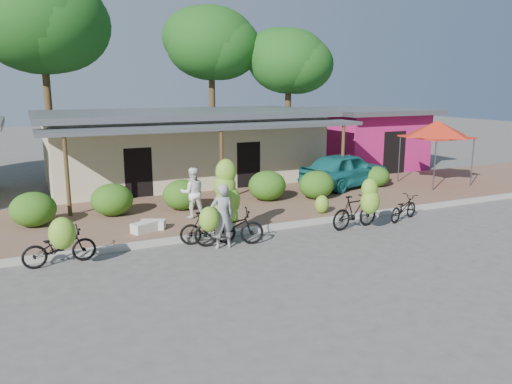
{
  "coord_description": "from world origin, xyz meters",
  "views": [
    {
      "loc": [
        -6.88,
        -11.62,
        4.5
      ],
      "look_at": [
        -0.31,
        2.34,
        1.2
      ],
      "focal_mm": 35.0,
      "sensor_mm": 36.0,
      "label": 1
    }
  ],
  "objects_px": {
    "tree_near_right": "(285,59)",
    "bike_center": "(227,212)",
    "red_canopy": "(437,129)",
    "bike_right": "(359,208)",
    "sack_near": "(145,227)",
    "tree_center_right": "(207,42)",
    "bike_left": "(208,226)",
    "sack_far": "(153,225)",
    "teal_van": "(345,170)",
    "bike_far_left": "(60,244)",
    "bike_far_right": "(403,208)",
    "bystander": "(193,193)",
    "tree_far_center": "(37,19)",
    "vendor": "(222,216)"
  },
  "relations": [
    {
      "from": "bike_far_left",
      "to": "bystander",
      "type": "distance_m",
      "value": 5.22
    },
    {
      "from": "bike_right",
      "to": "bystander",
      "type": "xyz_separation_m",
      "value": [
        -4.41,
        3.29,
        0.25
      ]
    },
    {
      "from": "tree_near_right",
      "to": "bike_center",
      "type": "bearing_deg",
      "value": -124.18
    },
    {
      "from": "red_canopy",
      "to": "bike_center",
      "type": "distance_m",
      "value": 12.3
    },
    {
      "from": "red_canopy",
      "to": "bike_far_right",
      "type": "height_order",
      "value": "red_canopy"
    },
    {
      "from": "bike_right",
      "to": "bystander",
      "type": "height_order",
      "value": "bystander"
    },
    {
      "from": "bike_far_left",
      "to": "sack_far",
      "type": "bearing_deg",
      "value": -61.06
    },
    {
      "from": "tree_center_right",
      "to": "bike_center",
      "type": "xyz_separation_m",
      "value": [
        -4.99,
        -15.24,
        -6.05
      ]
    },
    {
      "from": "bike_right",
      "to": "sack_near",
      "type": "distance_m",
      "value": 6.69
    },
    {
      "from": "bike_center",
      "to": "bike_left",
      "type": "bearing_deg",
      "value": 108.15
    },
    {
      "from": "bike_left",
      "to": "sack_far",
      "type": "relative_size",
      "value": 2.24
    },
    {
      "from": "sack_far",
      "to": "teal_van",
      "type": "height_order",
      "value": "teal_van"
    },
    {
      "from": "bystander",
      "to": "bike_center",
      "type": "bearing_deg",
      "value": 103.81
    },
    {
      "from": "red_canopy",
      "to": "bike_right",
      "type": "height_order",
      "value": "red_canopy"
    },
    {
      "from": "teal_van",
      "to": "tree_center_right",
      "type": "bearing_deg",
      "value": -1.83
    },
    {
      "from": "bike_center",
      "to": "bystander",
      "type": "distance_m",
      "value": 2.75
    },
    {
      "from": "tree_near_right",
      "to": "bike_far_right",
      "type": "xyz_separation_m",
      "value": [
        -2.66,
        -13.5,
        -5.55
      ]
    },
    {
      "from": "bike_left",
      "to": "bike_right",
      "type": "distance_m",
      "value": 4.9
    },
    {
      "from": "tree_center_right",
      "to": "bike_far_right",
      "type": "bearing_deg",
      "value": -85.07
    },
    {
      "from": "vendor",
      "to": "teal_van",
      "type": "height_order",
      "value": "vendor"
    },
    {
      "from": "bike_left",
      "to": "red_canopy",
      "type": "bearing_deg",
      "value": -56.91
    },
    {
      "from": "bike_far_left",
      "to": "bike_far_right",
      "type": "relative_size",
      "value": 1.08
    },
    {
      "from": "bike_center",
      "to": "bike_far_right",
      "type": "relative_size",
      "value": 1.41
    },
    {
      "from": "tree_center_right",
      "to": "sack_far",
      "type": "distance_m",
      "value": 16.36
    },
    {
      "from": "sack_far",
      "to": "vendor",
      "type": "bearing_deg",
      "value": -58.57
    },
    {
      "from": "red_canopy",
      "to": "bystander",
      "type": "distance_m",
      "value": 11.91
    },
    {
      "from": "bike_right",
      "to": "bike_center",
      "type": "bearing_deg",
      "value": 76.53
    },
    {
      "from": "red_canopy",
      "to": "tree_far_center",
      "type": "bearing_deg",
      "value": 144.8
    },
    {
      "from": "bike_far_left",
      "to": "sack_near",
      "type": "bearing_deg",
      "value": -61.26
    },
    {
      "from": "tree_near_right",
      "to": "red_canopy",
      "type": "distance_m",
      "value": 10.42
    },
    {
      "from": "tree_center_right",
      "to": "vendor",
      "type": "distance_m",
      "value": 17.59
    },
    {
      "from": "bike_far_left",
      "to": "bike_left",
      "type": "distance_m",
      "value": 3.95
    },
    {
      "from": "tree_far_center",
      "to": "sack_near",
      "type": "distance_m",
      "value": 15.11
    },
    {
      "from": "bike_right",
      "to": "bike_far_right",
      "type": "height_order",
      "value": "bike_right"
    },
    {
      "from": "bike_center",
      "to": "red_canopy",
      "type": "bearing_deg",
      "value": -57.77
    },
    {
      "from": "vendor",
      "to": "tree_far_center",
      "type": "bearing_deg",
      "value": -72.87
    },
    {
      "from": "tree_center_right",
      "to": "red_canopy",
      "type": "bearing_deg",
      "value": -60.13
    },
    {
      "from": "bike_far_right",
      "to": "teal_van",
      "type": "relative_size",
      "value": 0.38
    },
    {
      "from": "bike_right",
      "to": "sack_near",
      "type": "height_order",
      "value": "bike_right"
    },
    {
      "from": "red_canopy",
      "to": "bike_far_left",
      "type": "distance_m",
      "value": 16.72
    },
    {
      "from": "bike_far_left",
      "to": "sack_near",
      "type": "relative_size",
      "value": 2.19
    },
    {
      "from": "bike_far_left",
      "to": "teal_van",
      "type": "relative_size",
      "value": 0.41
    },
    {
      "from": "red_canopy",
      "to": "bystander",
      "type": "height_order",
      "value": "red_canopy"
    },
    {
      "from": "tree_center_right",
      "to": "sack_far",
      "type": "xyz_separation_m",
      "value": [
        -6.73,
        -13.32,
        -6.72
      ]
    },
    {
      "from": "tree_far_center",
      "to": "bike_right",
      "type": "relative_size",
      "value": 5.43
    },
    {
      "from": "tree_center_right",
      "to": "tree_near_right",
      "type": "xyz_separation_m",
      "value": [
        4.0,
        -2.0,
        -1.0
      ]
    },
    {
      "from": "bike_center",
      "to": "tree_near_right",
      "type": "bearing_deg",
      "value": -19.78
    },
    {
      "from": "red_canopy",
      "to": "bystander",
      "type": "relative_size",
      "value": 2.05
    },
    {
      "from": "red_canopy",
      "to": "bike_left",
      "type": "bearing_deg",
      "value": -162.83
    },
    {
      "from": "bike_right",
      "to": "bike_far_right",
      "type": "distance_m",
      "value": 2.11
    }
  ]
}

